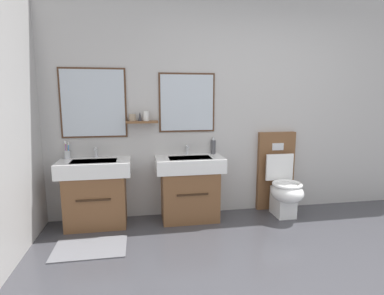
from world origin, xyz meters
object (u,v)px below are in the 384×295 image
at_px(soap_dispenser, 213,147).
at_px(toothbrush_cup, 67,154).
at_px(vanity_sink_left, 96,191).
at_px(vanity_sink_right, 190,186).
at_px(toilet, 281,184).

bearing_deg(soap_dispenser, toothbrush_cup, -179.66).
relative_size(vanity_sink_left, vanity_sink_right, 1.00).
relative_size(vanity_sink_right, soap_dispenser, 3.83).
relative_size(vanity_sink_right, toothbrush_cup, 3.80).
distance_m(toilet, soap_dispenser, 0.96).
bearing_deg(soap_dispenser, vanity_sink_right, -154.52).
height_order(vanity_sink_right, toothbrush_cup, toothbrush_cup).
height_order(toilet, toothbrush_cup, toilet).
xyz_separation_m(toilet, toothbrush_cup, (-2.52, 0.16, 0.43)).
distance_m(toilet, toothbrush_cup, 2.56).
bearing_deg(toilet, vanity_sink_right, 179.08).
distance_m(vanity_sink_left, toilet, 2.21).
relative_size(toilet, toothbrush_cup, 4.87).
relative_size(vanity_sink_right, toilet, 0.78).
bearing_deg(toothbrush_cup, vanity_sink_right, -5.93).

